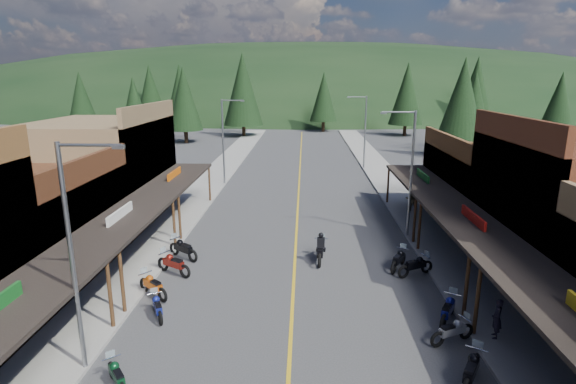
# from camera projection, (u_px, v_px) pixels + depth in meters

# --- Properties ---
(ground) EXTENTS (220.00, 220.00, 0.00)m
(ground) POSITION_uv_depth(u_px,v_px,m) (293.00, 293.00, 21.24)
(ground) COLOR #38383A
(ground) RESTS_ON ground
(centerline) EXTENTS (0.15, 90.00, 0.01)m
(centerline) POSITION_uv_depth(u_px,v_px,m) (299.00, 190.00, 40.60)
(centerline) COLOR gold
(centerline) RESTS_ON ground
(sidewalk_west) EXTENTS (3.40, 94.00, 0.15)m
(sidewalk_west) POSITION_uv_depth(u_px,v_px,m) (203.00, 189.00, 40.89)
(sidewalk_west) COLOR gray
(sidewalk_west) RESTS_ON ground
(sidewalk_east) EXTENTS (3.40, 94.00, 0.15)m
(sidewalk_east) POSITION_uv_depth(u_px,v_px,m) (396.00, 190.00, 40.28)
(sidewalk_east) COLOR gray
(sidewalk_east) RESTS_ON ground
(shop_west_2) EXTENTS (10.90, 9.00, 6.20)m
(shop_west_2) POSITION_uv_depth(u_px,v_px,m) (23.00, 227.00, 22.74)
(shop_west_2) COLOR #3F2111
(shop_west_2) RESTS_ON ground
(shop_west_3) EXTENTS (10.90, 10.20, 8.20)m
(shop_west_3) POSITION_uv_depth(u_px,v_px,m) (103.00, 170.00, 31.80)
(shop_west_3) COLOR brown
(shop_west_3) RESTS_ON ground
(shop_east_3) EXTENTS (10.90, 10.20, 6.20)m
(shop_east_3) POSITION_uv_depth(u_px,v_px,m) (496.00, 187.00, 31.07)
(shop_east_3) COLOR #4C2D16
(shop_east_3) RESTS_ON ground
(streetlight_0) EXTENTS (2.16, 0.18, 8.00)m
(streetlight_0) POSITION_uv_depth(u_px,v_px,m) (75.00, 250.00, 14.57)
(streetlight_0) COLOR gray
(streetlight_0) RESTS_ON ground
(streetlight_1) EXTENTS (2.16, 0.18, 8.00)m
(streetlight_1) POSITION_uv_depth(u_px,v_px,m) (225.00, 138.00, 41.68)
(streetlight_1) COLOR gray
(streetlight_1) RESTS_ON ground
(streetlight_2) EXTENTS (2.16, 0.18, 8.00)m
(streetlight_2) POSITION_uv_depth(u_px,v_px,m) (409.00, 169.00, 27.64)
(streetlight_2) COLOR gray
(streetlight_2) RESTS_ON ground
(streetlight_3) EXTENTS (2.16, 0.18, 8.00)m
(streetlight_3) POSITION_uv_depth(u_px,v_px,m) (364.00, 129.00, 48.94)
(streetlight_3) COLOR gray
(streetlight_3) RESTS_ON ground
(ridge_hill) EXTENTS (310.00, 140.00, 60.00)m
(ridge_hill) POSITION_uv_depth(u_px,v_px,m) (303.00, 108.00, 151.96)
(ridge_hill) COLOR black
(ridge_hill) RESTS_ON ground
(pine_0) EXTENTS (5.04, 5.04, 11.00)m
(pine_0) POSITION_uv_depth(u_px,v_px,m) (81.00, 97.00, 81.08)
(pine_0) COLOR black
(pine_0) RESTS_ON ground
(pine_1) EXTENTS (5.88, 5.88, 12.50)m
(pine_1) POSITION_uv_depth(u_px,v_px,m) (180.00, 92.00, 88.08)
(pine_1) COLOR black
(pine_1) RESTS_ON ground
(pine_2) EXTENTS (6.72, 6.72, 14.00)m
(pine_2) POSITION_uv_depth(u_px,v_px,m) (243.00, 89.00, 75.78)
(pine_2) COLOR black
(pine_2) RESTS_ON ground
(pine_3) EXTENTS (5.04, 5.04, 11.00)m
(pine_3) POSITION_uv_depth(u_px,v_px,m) (324.00, 97.00, 83.40)
(pine_3) COLOR black
(pine_3) RESTS_ON ground
(pine_4) EXTENTS (5.88, 5.88, 12.50)m
(pine_4) POSITION_uv_depth(u_px,v_px,m) (407.00, 94.00, 76.91)
(pine_4) COLOR black
(pine_4) RESTS_ON ground
(pine_5) EXTENTS (6.72, 6.72, 14.00)m
(pine_5) POSITION_uv_depth(u_px,v_px,m) (476.00, 88.00, 87.78)
(pine_5) COLOR black
(pine_5) RESTS_ON ground
(pine_6) EXTENTS (5.04, 5.04, 11.00)m
(pine_6) POSITION_uv_depth(u_px,v_px,m) (560.00, 97.00, 79.98)
(pine_6) COLOR black
(pine_6) RESTS_ON ground
(pine_7) EXTENTS (5.88, 5.88, 12.50)m
(pine_7) POSITION_uv_depth(u_px,v_px,m) (150.00, 91.00, 94.17)
(pine_7) COLOR black
(pine_7) RESTS_ON ground
(pine_8) EXTENTS (4.48, 4.48, 10.00)m
(pine_8) POSITION_uv_depth(u_px,v_px,m) (135.00, 108.00, 59.27)
(pine_8) COLOR black
(pine_8) RESTS_ON ground
(pine_9) EXTENTS (4.93, 4.93, 10.80)m
(pine_9) POSITION_uv_depth(u_px,v_px,m) (474.00, 104.00, 62.39)
(pine_9) COLOR black
(pine_9) RESTS_ON ground
(pine_10) EXTENTS (5.38, 5.38, 11.60)m
(pine_10) POSITION_uv_depth(u_px,v_px,m) (184.00, 99.00, 68.61)
(pine_10) COLOR black
(pine_10) RESTS_ON ground
(pine_11) EXTENTS (5.82, 5.82, 12.40)m
(pine_11) POSITION_uv_depth(u_px,v_px,m) (462.00, 100.00, 55.55)
(pine_11) COLOR black
(pine_11) RESTS_ON ground
(bike_west_5) EXTENTS (1.63, 1.84, 1.06)m
(bike_west_5) POSITION_uv_depth(u_px,v_px,m) (117.00, 375.00, 14.58)
(bike_west_5) COLOR #0B3B1E
(bike_west_5) RESTS_ON ground
(bike_west_6) EXTENTS (1.42, 1.95, 1.07)m
(bike_west_6) POSITION_uv_depth(u_px,v_px,m) (157.00, 306.00, 18.96)
(bike_west_6) COLOR navy
(bike_west_6) RESTS_ON ground
(bike_west_7) EXTENTS (2.10, 1.92, 1.22)m
(bike_west_7) POSITION_uv_depth(u_px,v_px,m) (153.00, 285.00, 20.74)
(bike_west_7) COLOR #C4510E
(bike_west_7) RESTS_ON ground
(bike_west_8) EXTENTS (2.33, 1.84, 1.30)m
(bike_west_8) POSITION_uv_depth(u_px,v_px,m) (173.00, 263.00, 23.09)
(bike_west_8) COLOR maroon
(bike_west_8) RESTS_ON ground
(bike_west_9) EXTENTS (2.29, 1.98, 1.31)m
(bike_west_9) POSITION_uv_depth(u_px,v_px,m) (183.00, 248.00, 25.12)
(bike_west_9) COLOR black
(bike_west_9) RESTS_ON ground
(bike_east_5) EXTENTS (1.76, 2.26, 1.26)m
(bike_east_5) POSITION_uv_depth(u_px,v_px,m) (472.00, 369.00, 14.71)
(bike_east_5) COLOR black
(bike_east_5) RESTS_ON ground
(bike_east_6) EXTENTS (2.07, 1.44, 1.13)m
(bike_east_6) POSITION_uv_depth(u_px,v_px,m) (453.00, 330.00, 17.11)
(bike_east_6) COLOR #9B9CA1
(bike_east_6) RESTS_ON ground
(bike_east_7) EXTENTS (1.72, 2.25, 1.24)m
(bike_east_7) POSITION_uv_depth(u_px,v_px,m) (448.00, 309.00, 18.56)
(bike_east_7) COLOR navy
(bike_east_7) RESTS_ON ground
(bike_east_8) EXTENTS (2.20, 1.58, 1.20)m
(bike_east_8) POSITION_uv_depth(u_px,v_px,m) (416.00, 265.00, 22.97)
(bike_east_8) COLOR black
(bike_east_8) RESTS_ON ground
(bike_east_9) EXTENTS (1.64, 2.15, 1.19)m
(bike_east_9) POSITION_uv_depth(u_px,v_px,m) (399.00, 259.00, 23.78)
(bike_east_9) COLOR black
(bike_east_9) RESTS_ON ground
(rider_on_bike) EXTENTS (1.00, 2.41, 1.79)m
(rider_on_bike) POSITION_uv_depth(u_px,v_px,m) (321.00, 249.00, 24.71)
(rider_on_bike) COLOR black
(rider_on_bike) RESTS_ON ground
(pedestrian_east_a) EXTENTS (0.50, 0.65, 1.59)m
(pedestrian_east_a) POSITION_uv_depth(u_px,v_px,m) (497.00, 319.00, 17.18)
(pedestrian_east_a) COLOR black
(pedestrian_east_a) RESTS_ON sidewalk_east
(pedestrian_east_b) EXTENTS (0.98, 0.68, 1.84)m
(pedestrian_east_b) POSITION_uv_depth(u_px,v_px,m) (411.00, 199.00, 33.77)
(pedestrian_east_b) COLOR brown
(pedestrian_east_b) RESTS_ON sidewalk_east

